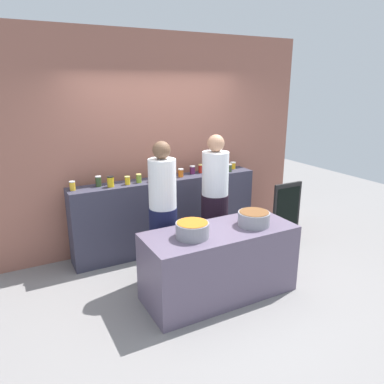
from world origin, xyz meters
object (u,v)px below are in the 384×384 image
Objects in this scene: chalkboard_sign at (286,212)px; cooking_pot_center at (254,219)px; preserve_jar_8 at (181,173)px; preserve_jar_0 at (72,186)px; preserve_jar_6 at (160,175)px; preserve_jar_2 at (111,182)px; preserve_jar_4 at (139,178)px; preserve_jar_11 at (209,167)px; preserve_jar_1 at (98,181)px; preserve_jar_7 at (173,175)px; cook_in_cap at (215,205)px; preserve_jar_13 at (230,168)px; cook_with_tongs at (163,220)px; preserve_jar_14 at (233,165)px; preserve_jar_5 at (154,177)px; preserve_jar_9 at (192,170)px; preserve_jar_10 at (201,169)px; preserve_jar_3 at (127,180)px; preserve_jar_12 at (223,168)px; cooking_pot_left at (192,230)px.

cooking_pot_center is at bearing -146.57° from chalkboard_sign.
preserve_jar_0 is at bearing 179.01° from preserve_jar_8.
preserve_jar_6 is at bearing 161.18° from chalkboard_sign.
preserve_jar_2 is 1.18× the size of preserve_jar_4.
cooking_pot_center is at bearing -101.77° from preserve_jar_11.
preserve_jar_7 is (1.02, -0.08, -0.01)m from preserve_jar_1.
preserve_jar_2 is 0.15× the size of chalkboard_sign.
preserve_jar_1 is 1.65m from preserve_jar_11.
preserve_jar_13 is at bearing 42.60° from cook_in_cap.
cooking_pot_center is 1.05m from cook_with_tongs.
preserve_jar_14 is at bearing 5.27° from preserve_jar_7.
preserve_jar_4 is 0.98× the size of preserve_jar_6.
preserve_jar_5 is 0.67m from preserve_jar_9.
preserve_jar_6 is at bearing 178.39° from preserve_jar_8.
preserve_jar_9 is at bearing 1.82° from preserve_jar_0.
preserve_jar_0 is at bearing 177.94° from preserve_jar_13.
preserve_jar_10 reaches higher than preserve_jar_9.
chalkboard_sign is at bearing -0.17° from cook_in_cap.
preserve_jar_8 is (1.48, -0.03, 0.00)m from preserve_jar_0.
preserve_jar_14 reaches higher than cooking_pot_center.
preserve_jar_11 reaches higher than preserve_jar_13.
preserve_jar_2 is 1.39m from preserve_jar_10.
preserve_jar_9 reaches higher than chalkboard_sign.
cook_with_tongs is (-0.20, -0.74, -0.33)m from preserve_jar_5.
preserve_jar_4 is 1.08× the size of preserve_jar_7.
preserve_jar_12 is (1.47, -0.01, 0.01)m from preserve_jar_3.
preserve_jar_13 is 0.07× the size of cook_with_tongs.
preserve_jar_0 is 0.47m from preserve_jar_2.
preserve_jar_5 reaches higher than preserve_jar_8.
preserve_jar_7 is 0.94× the size of preserve_jar_13.
preserve_jar_4 is 0.92× the size of preserve_jar_12.
preserve_jar_10 reaches higher than preserve_jar_14.
preserve_jar_10 is 0.99× the size of preserve_jar_12.
preserve_jar_5 is at bearing -1.57° from preserve_jar_2.
chalkboard_sign is at bearing 21.72° from cooking_pot_left.
cook_in_cap is at bearing -29.57° from preserve_jar_3.
preserve_jar_3 is 0.31× the size of cooking_pot_left.
preserve_jar_2 is 0.40× the size of cooking_pot_left.
cooking_pot_center is (0.82, -1.43, -0.24)m from preserve_jar_4.
preserve_jar_3 is at bearing -174.68° from preserve_jar_10.
cooking_pot_left is at bearing 177.72° from cooking_pot_center.
preserve_jar_8 reaches higher than chalkboard_sign.
preserve_jar_14 is at bearing 1.07° from preserve_jar_0.
cooking_pot_left is (-0.80, -1.49, -0.24)m from preserve_jar_9.
preserve_jar_7 is 0.38m from preserve_jar_9.
preserve_jar_3 is 0.93× the size of preserve_jar_4.
chalkboard_sign is (1.47, -0.60, -0.65)m from preserve_jar_8.
preserve_jar_2 is 1.25m from preserve_jar_9.
preserve_jar_0 is 1.72m from cooking_pot_left.
preserve_jar_11 reaches higher than preserve_jar_8.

